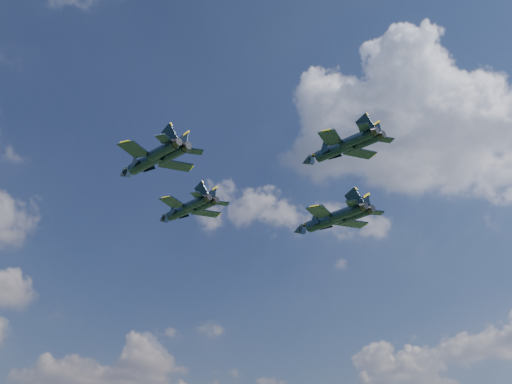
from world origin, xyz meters
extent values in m
cylinder|color=black|center=(-2.46, 20.95, 62.55)|extent=(3.13, 9.07, 1.78)
cone|color=black|center=(-3.34, 26.63, 62.55)|extent=(2.06, 2.80, 1.68)
ellipsoid|color=brown|center=(-2.96, 24.18, 63.10)|extent=(1.39, 2.95, 0.81)
cube|color=black|center=(-5.67, 18.45, 62.55)|extent=(5.23, 4.54, 0.18)
cube|color=black|center=(1.37, 19.55, 62.55)|extent=(5.02, 3.54, 0.18)
cube|color=black|center=(-3.89, 13.42, 62.55)|extent=(2.79, 2.61, 0.14)
cube|color=black|center=(1.19, 14.21, 62.55)|extent=(2.73, 2.18, 0.14)
cube|color=black|center=(-2.54, 14.43, 63.94)|extent=(1.17, 2.76, 2.98)
cube|color=black|center=(-0.39, 14.77, 63.94)|extent=(1.38, 2.94, 2.98)
cylinder|color=black|center=(-17.79, 2.79, 60.33)|extent=(3.19, 8.77, 1.72)
cone|color=black|center=(-18.75, 8.25, 60.33)|extent=(2.03, 2.73, 1.62)
ellipsoid|color=brown|center=(-18.34, 5.90, 60.86)|extent=(1.40, 2.86, 0.78)
cube|color=black|center=(-20.84, 0.31, 60.33)|extent=(5.05, 4.44, 0.17)
cube|color=black|center=(-14.07, 1.51, 60.33)|extent=(4.82, 3.34, 0.17)
cube|color=black|center=(-19.02, -4.51, 60.33)|extent=(2.69, 2.54, 0.13)
cube|color=black|center=(-14.13, -3.65, 60.33)|extent=(2.62, 2.07, 0.13)
cube|color=black|center=(-17.74, -3.51, 61.67)|extent=(1.18, 2.65, 2.88)
cube|color=black|center=(-15.67, -3.15, 61.67)|extent=(1.35, 2.85, 2.88)
cylinder|color=black|center=(17.26, 6.55, 60.45)|extent=(3.36, 10.22, 2.01)
cone|color=black|center=(16.37, 12.97, 60.45)|extent=(2.27, 3.13, 1.90)
ellipsoid|color=brown|center=(16.75, 10.20, 61.07)|extent=(1.52, 3.31, 0.91)
cube|color=black|center=(13.58, 3.80, 60.45)|extent=(5.90, 5.07, 0.20)
cube|color=black|center=(21.54, 4.89, 60.45)|extent=(5.69, 4.07, 0.20)
cube|color=black|center=(15.49, -1.91, 60.45)|extent=(3.15, 2.92, 0.16)
cube|color=black|center=(21.24, -1.12, 60.45)|extent=(3.09, 2.49, 0.16)
cube|color=black|center=(17.03, -0.80, 62.02)|extent=(1.26, 3.13, 3.36)
cube|color=black|center=(19.46, -0.46, 62.02)|extent=(1.53, 3.31, 3.36)
cylinder|color=black|center=(2.02, -13.28, 61.22)|extent=(2.92, 8.03, 1.57)
cone|color=black|center=(1.14, -8.28, 61.22)|extent=(1.86, 2.50, 1.49)
ellipsoid|color=brown|center=(1.52, -10.43, 61.71)|extent=(1.28, 2.61, 0.72)
cube|color=black|center=(-0.78, -15.55, 61.22)|extent=(4.62, 4.06, 0.16)
cube|color=black|center=(5.42, -14.45, 61.22)|extent=(4.41, 3.06, 0.16)
cube|color=black|center=(0.89, -19.96, 61.22)|extent=(2.46, 2.33, 0.12)
cube|color=black|center=(5.37, -19.17, 61.22)|extent=(2.40, 1.90, 0.12)
cube|color=black|center=(2.06, -19.04, 62.45)|extent=(1.08, 2.42, 2.63)
cube|color=black|center=(3.95, -18.71, 62.45)|extent=(1.24, 2.61, 2.63)
camera|label=1|loc=(-50.31, -69.94, 22.18)|focal=45.00mm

